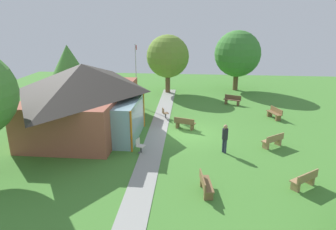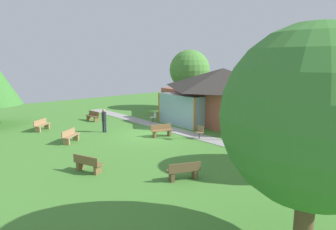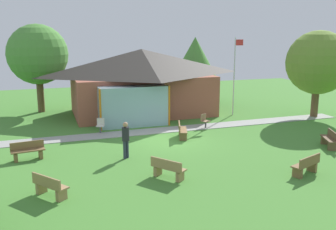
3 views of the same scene
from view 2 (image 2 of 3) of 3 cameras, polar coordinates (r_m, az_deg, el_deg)
The scene contains 16 objects.
ground_plane at distance 21.34m, azimuth -3.05°, elevation -3.79°, with size 44.00×44.00×0.00m, color #478433.
pavilion at distance 25.51m, azimuth 10.02°, elevation 3.90°, with size 10.52×7.40×4.60m.
footpath at distance 22.60m, azimuth 1.15°, elevation -2.92°, with size 25.10×1.30×0.03m, color #999993.
flagpole at distance 20.03m, azimuth 19.09°, elevation 3.39°, with size 0.64×0.08×5.41m.
bench_front_right at distance 14.83m, azimuth -15.13°, elevation -9.07°, with size 1.56×0.96×0.84m.
bench_front_left at distance 24.41m, azimuth -23.05°, elevation -1.84°, with size 1.26×1.46×0.84m.
bench_mid_left at distance 26.81m, azimuth -14.22°, elevation -0.25°, with size 1.55×0.65×0.84m.
bench_lawn_far_right at distance 13.46m, azimuth 3.05°, elevation -10.76°, with size 0.98×1.55×0.84m.
bench_front_center at distance 20.28m, azimuth -18.21°, elevation -3.92°, with size 1.25×1.47×0.84m.
bench_rear_near_path at distance 20.75m, azimuth -1.22°, elevation -3.05°, with size 0.88×1.56×0.84m.
patio_chair_west at distance 25.42m, azimuth -2.79°, elevation -0.49°, with size 0.55×0.55×0.86m.
patio_chair_lawn_spare at distance 20.31m, azimuth 6.12°, elevation -3.38°, with size 0.58×0.58×0.86m.
visitor_strolling_lawn at distance 22.33m, azimuth -12.16°, elevation -0.69°, with size 0.34×0.34×1.74m.
tree_behind_pavilion_left at distance 32.24m, azimuth 4.17°, elevation 8.57°, with size 4.29×4.29×6.34m.
tree_far_east at distance 8.47m, azimuth 26.12°, elevation -0.36°, with size 4.79×4.79×6.26m.
tree_behind_pavilion_right at distance 25.32m, azimuth 24.64°, elevation 5.60°, with size 4.03×4.03×5.35m.
Camera 2 is at (16.55, -12.38, 5.30)m, focal length 31.77 mm.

